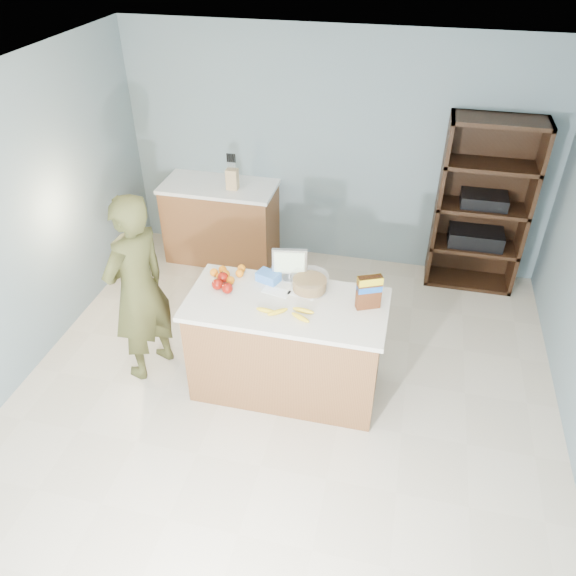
% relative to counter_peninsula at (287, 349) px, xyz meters
% --- Properties ---
extents(floor, '(4.50, 5.00, 0.02)m').
position_rel_counter_peninsula_xyz_m(floor, '(0.00, -0.30, -0.42)').
color(floor, beige).
rests_on(floor, ground).
extents(walls, '(4.52, 5.02, 2.51)m').
position_rel_counter_peninsula_xyz_m(walls, '(0.00, -0.30, 1.24)').
color(walls, slate).
rests_on(walls, ground).
extents(counter_peninsula, '(1.56, 0.76, 0.90)m').
position_rel_counter_peninsula_xyz_m(counter_peninsula, '(0.00, 0.00, 0.00)').
color(counter_peninsula, brown).
rests_on(counter_peninsula, ground).
extents(back_cabinet, '(1.24, 0.62, 0.90)m').
position_rel_counter_peninsula_xyz_m(back_cabinet, '(-1.20, 1.90, 0.04)').
color(back_cabinet, brown).
rests_on(back_cabinet, ground).
extents(shelving_unit, '(0.90, 0.40, 1.80)m').
position_rel_counter_peninsula_xyz_m(shelving_unit, '(1.55, 2.05, 0.45)').
color(shelving_unit, black).
rests_on(shelving_unit, ground).
extents(person, '(0.59, 0.72, 1.69)m').
position_rel_counter_peninsula_xyz_m(person, '(-1.23, -0.03, 0.43)').
color(person, '#3E3E1D').
rests_on(person, ground).
extents(knife_block, '(0.12, 0.10, 0.31)m').
position_rel_counter_peninsula_xyz_m(knife_block, '(-1.02, 1.84, 0.60)').
color(knife_block, tan).
rests_on(knife_block, back_cabinet).
extents(envelopes, '(0.44, 0.17, 0.00)m').
position_rel_counter_peninsula_xyz_m(envelopes, '(-0.01, 0.13, 0.49)').
color(envelopes, white).
rests_on(envelopes, counter_peninsula).
extents(bananas, '(0.44, 0.17, 0.04)m').
position_rel_counter_peninsula_xyz_m(bananas, '(0.04, -0.15, 0.50)').
color(bananas, yellow).
rests_on(bananas, counter_peninsula).
extents(apples, '(0.18, 0.22, 0.09)m').
position_rel_counter_peninsula_xyz_m(apples, '(-0.54, 0.07, 0.53)').
color(apples, maroon).
rests_on(apples, counter_peninsula).
extents(oranges, '(0.28, 0.25, 0.07)m').
position_rel_counter_peninsula_xyz_m(oranges, '(-0.55, 0.23, 0.52)').
color(oranges, orange).
rests_on(oranges, counter_peninsula).
extents(blue_carton, '(0.21, 0.17, 0.08)m').
position_rel_counter_peninsula_xyz_m(blue_carton, '(-0.21, 0.25, 0.52)').
color(blue_carton, blue).
rests_on(blue_carton, counter_peninsula).
extents(salad_bowl, '(0.30, 0.30, 0.13)m').
position_rel_counter_peninsula_xyz_m(salad_bowl, '(0.14, 0.21, 0.54)').
color(salad_bowl, '#267219').
rests_on(salad_bowl, counter_peninsula).
extents(tv, '(0.28, 0.12, 0.28)m').
position_rel_counter_peninsula_xyz_m(tv, '(-0.05, 0.31, 0.64)').
color(tv, silver).
rests_on(tv, counter_peninsula).
extents(cereal_box, '(0.20, 0.14, 0.28)m').
position_rel_counter_peninsula_xyz_m(cereal_box, '(0.61, 0.08, 0.65)').
color(cereal_box, '#592B14').
rests_on(cereal_box, counter_peninsula).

